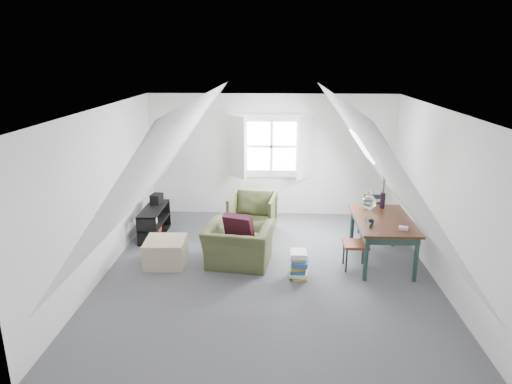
# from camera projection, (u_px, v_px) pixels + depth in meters

# --- Properties ---
(floor) EXTENTS (5.50, 5.50, 0.00)m
(floor) POSITION_uv_depth(u_px,v_px,m) (268.00, 272.00, 7.08)
(floor) COLOR #4E4E53
(floor) RESTS_ON ground
(ceiling) EXTENTS (5.50, 5.50, 0.00)m
(ceiling) POSITION_uv_depth(u_px,v_px,m) (269.00, 109.00, 6.36)
(ceiling) COLOR white
(ceiling) RESTS_ON wall_back
(wall_back) EXTENTS (5.00, 0.00, 5.00)m
(wall_back) POSITION_uv_depth(u_px,v_px,m) (271.00, 156.00, 9.35)
(wall_back) COLOR white
(wall_back) RESTS_ON ground
(wall_front) EXTENTS (5.00, 0.00, 5.00)m
(wall_front) POSITION_uv_depth(u_px,v_px,m) (262.00, 285.00, 4.09)
(wall_front) COLOR white
(wall_front) RESTS_ON ground
(wall_left) EXTENTS (0.00, 5.50, 5.50)m
(wall_left) POSITION_uv_depth(u_px,v_px,m) (102.00, 193.00, 6.83)
(wall_left) COLOR white
(wall_left) RESTS_ON ground
(wall_right) EXTENTS (0.00, 5.50, 5.50)m
(wall_right) POSITION_uv_depth(u_px,v_px,m) (441.00, 197.00, 6.61)
(wall_right) COLOR white
(wall_right) RESTS_ON ground
(slope_left) EXTENTS (3.19, 5.50, 4.48)m
(slope_left) POSITION_uv_depth(u_px,v_px,m) (163.00, 159.00, 6.64)
(slope_left) COLOR white
(slope_left) RESTS_ON wall_left
(slope_right) EXTENTS (3.19, 5.50, 4.48)m
(slope_right) POSITION_uv_depth(u_px,v_px,m) (378.00, 161.00, 6.50)
(slope_right) COLOR white
(slope_right) RESTS_ON wall_right
(dormer_window) EXTENTS (1.71, 0.35, 1.30)m
(dormer_window) POSITION_uv_depth(u_px,v_px,m) (271.00, 147.00, 9.22)
(dormer_window) COLOR white
(dormer_window) RESTS_ON wall_back
(skylight) EXTENTS (0.35, 0.75, 0.47)m
(skylight) POSITION_uv_depth(u_px,v_px,m) (362.00, 146.00, 7.75)
(skylight) COLOR white
(skylight) RESTS_ON slope_right
(armchair_near) EXTENTS (1.14, 1.03, 0.66)m
(armchair_near) POSITION_uv_depth(u_px,v_px,m) (238.00, 264.00, 7.33)
(armchair_near) COLOR #404425
(armchair_near) RESTS_ON floor
(armchair_far) EXTENTS (0.93, 0.95, 0.77)m
(armchair_far) POSITION_uv_depth(u_px,v_px,m) (253.00, 233.00, 8.62)
(armchair_far) COLOR #404425
(armchair_far) RESTS_ON floor
(throw_pillow) EXTENTS (0.53, 0.41, 0.48)m
(throw_pillow) POSITION_uv_depth(u_px,v_px,m) (239.00, 228.00, 7.31)
(throw_pillow) COLOR #390F1F
(throw_pillow) RESTS_ON armchair_near
(ottoman) EXTENTS (0.65, 0.65, 0.42)m
(ottoman) POSITION_uv_depth(u_px,v_px,m) (166.00, 252.00, 7.29)
(ottoman) COLOR tan
(ottoman) RESTS_ON floor
(dining_table) EXTENTS (0.89, 1.48, 0.74)m
(dining_table) POSITION_uv_depth(u_px,v_px,m) (383.00, 225.00, 7.25)
(dining_table) COLOR #361A0E
(dining_table) RESTS_ON floor
(demijohn) EXTENTS (0.24, 0.24, 0.34)m
(demijohn) POSITION_uv_depth(u_px,v_px,m) (369.00, 202.00, 7.62)
(demijohn) COLOR silver
(demijohn) RESTS_ON dining_table
(vase_twigs) EXTENTS (0.09, 0.09, 0.66)m
(vase_twigs) POSITION_uv_depth(u_px,v_px,m) (383.00, 200.00, 7.70)
(vase_twigs) COLOR black
(vase_twigs) RESTS_ON dining_table
(cup) EXTENTS (0.10, 0.10, 0.09)m
(cup) POSITION_uv_depth(u_px,v_px,m) (371.00, 225.00, 6.95)
(cup) COLOR black
(cup) RESTS_ON dining_table
(paper_box) EXTENTS (0.15, 0.12, 0.04)m
(paper_box) POSITION_uv_depth(u_px,v_px,m) (403.00, 228.00, 6.78)
(paper_box) COLOR white
(paper_box) RESTS_ON dining_table
(dining_chair_far) EXTENTS (0.41, 0.41, 0.88)m
(dining_chair_far) POSITION_uv_depth(u_px,v_px,m) (371.00, 214.00, 8.28)
(dining_chair_far) COLOR #622B1B
(dining_chair_far) RESTS_ON floor
(dining_chair_near) EXTENTS (0.38, 0.38, 0.81)m
(dining_chair_near) POSITION_uv_depth(u_px,v_px,m) (358.00, 243.00, 7.08)
(dining_chair_near) COLOR #622B1B
(dining_chair_near) RESTS_ON floor
(media_shelf) EXTENTS (0.35, 1.06, 0.54)m
(media_shelf) POSITION_uv_depth(u_px,v_px,m) (154.00, 224.00, 8.41)
(media_shelf) COLOR black
(media_shelf) RESTS_ON floor
(electronics_box) EXTENTS (0.22, 0.27, 0.20)m
(electronics_box) POSITION_uv_depth(u_px,v_px,m) (157.00, 199.00, 8.58)
(electronics_box) COLOR black
(electronics_box) RESTS_ON media_shelf
(magazine_stack) EXTENTS (0.31, 0.37, 0.41)m
(magazine_stack) POSITION_uv_depth(u_px,v_px,m) (299.00, 265.00, 6.85)
(magazine_stack) COLOR #B29933
(magazine_stack) RESTS_ON floor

